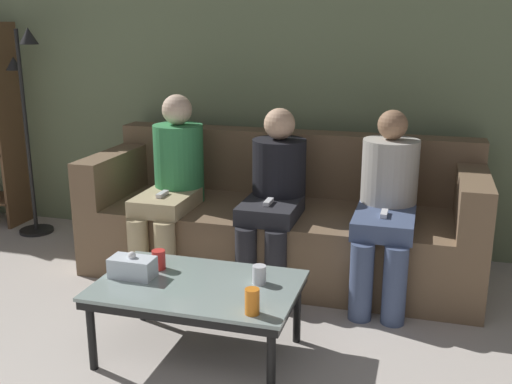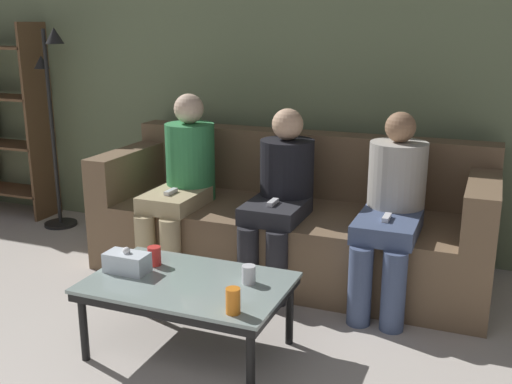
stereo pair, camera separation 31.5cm
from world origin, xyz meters
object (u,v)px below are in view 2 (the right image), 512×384
object	(u,v)px
couch	(292,223)
cup_near_left	(233,301)
seated_person_left_end	(183,177)
cup_near_right	(154,256)
cup_far_center	(249,274)
standing_lamp	(53,108)
seated_person_mid_right	(392,203)
coffee_table	(188,288)
seated_person_mid_left	(281,191)
tissue_box	(127,262)

from	to	relation	value
couch	cup_near_left	size ratio (longest dim) A/B	21.63
cup_near_left	seated_person_left_end	world-z (taller)	seated_person_left_end
cup_near_right	seated_person_left_end	xyz separation A→B (m)	(-0.30, 0.87, 0.19)
cup_near_left	cup_far_center	world-z (taller)	cup_near_left
cup_near_right	standing_lamp	distance (m)	2.13
cup_near_left	seated_person_mid_right	world-z (taller)	seated_person_mid_right
coffee_table	cup_near_right	bearing A→B (deg)	155.79
cup_near_right	seated_person_mid_left	size ratio (longest dim) A/B	0.09
seated_person_mid_left	cup_near_right	bearing A→B (deg)	-113.67
couch	tissue_box	bearing A→B (deg)	-110.84
coffee_table	seated_person_left_end	size ratio (longest dim) A/B	0.84
coffee_table	seated_person_mid_left	world-z (taller)	seated_person_mid_left
tissue_box	standing_lamp	distance (m)	2.15
standing_lamp	seated_person_left_end	world-z (taller)	standing_lamp
cup_near_left	tissue_box	size ratio (longest dim) A/B	0.53
cup_near_right	couch	bearing A→B (deg)	70.64
standing_lamp	seated_person_left_end	xyz separation A→B (m)	(1.34, -0.38, -0.34)
standing_lamp	seated_person_mid_left	xyz separation A→B (m)	(2.02, -0.38, -0.37)
coffee_table	seated_person_mid_left	distance (m)	1.03
couch	seated_person_left_end	distance (m)	0.78
seated_person_left_end	couch	bearing A→B (deg)	17.86
tissue_box	seated_person_mid_right	bearing A→B (deg)	40.58
cup_near_right	standing_lamp	bearing A→B (deg)	142.71
seated_person_mid_left	couch	bearing A→B (deg)	90.00
coffee_table	cup_near_left	distance (m)	0.42
cup_near_right	seated_person_left_end	size ratio (longest dim) A/B	0.09
cup_near_right	cup_far_center	world-z (taller)	cup_near_right
cup_near_right	seated_person_mid_right	xyz separation A→B (m)	(1.07, 0.85, 0.17)
coffee_table	seated_person_mid_left	xyz separation A→B (m)	(0.13, 0.99, 0.25)
couch	tissue_box	world-z (taller)	couch
seated_person_left_end	cup_near_left	bearing A→B (deg)	-53.44
tissue_box	seated_person_mid_right	size ratio (longest dim) A/B	0.20
couch	tissue_box	distance (m)	1.31
standing_lamp	seated_person_left_end	bearing A→B (deg)	-15.88
cup_near_right	seated_person_mid_right	distance (m)	1.38
coffee_table	couch	bearing A→B (deg)	83.98
coffee_table	standing_lamp	size ratio (longest dim) A/B	0.62
seated_person_left_end	seated_person_mid_right	xyz separation A→B (m)	(1.37, -0.01, -0.02)
cup_far_center	cup_near_right	bearing A→B (deg)	177.03
couch	cup_near_right	bearing A→B (deg)	-109.36
cup_near_left	cup_far_center	bearing A→B (deg)	100.43
cup_far_center	seated_person_mid_right	distance (m)	1.04
cup_near_left	cup_near_right	world-z (taller)	cup_near_left
seated_person_mid_right	tissue_box	bearing A→B (deg)	-139.42
coffee_table	standing_lamp	bearing A→B (deg)	144.26
cup_near_left	tissue_box	distance (m)	0.71
standing_lamp	seated_person_mid_left	distance (m)	2.09
cup_near_right	cup_near_left	bearing A→B (deg)	-29.84
seated_person_mid_left	coffee_table	bearing A→B (deg)	-97.32
coffee_table	standing_lamp	world-z (taller)	standing_lamp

